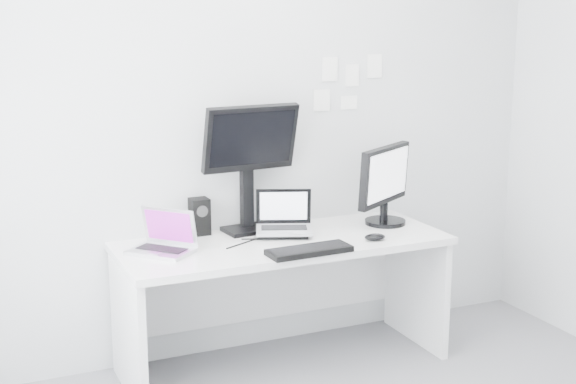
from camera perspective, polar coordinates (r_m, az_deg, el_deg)
The scene contains 14 objects.
back_wall at distance 4.59m, azimuth -2.13°, elevation 5.16°, with size 3.60×3.60×0.00m, color #B8BABD.
desk at distance 4.51m, azimuth -0.34°, elevation -7.87°, with size 1.80×0.70×0.73m, color white.
macbook at distance 4.18m, azimuth -9.04°, elevation -2.75°, with size 0.31×0.23×0.23m, color #B1B1B6.
speaker at distance 4.51m, azimuth -6.27°, elevation -1.73°, with size 0.10×0.10×0.20m, color black.
dell_laptop at distance 4.44m, azimuth -0.28°, elevation -1.53°, with size 0.31×0.24×0.26m, color #A6A8AD.
rear_monitor at distance 4.49m, azimuth -2.77°, elevation 1.78°, with size 0.55×0.20×0.74m, color black.
samsung_monitor at distance 4.71m, azimuth 6.95°, elevation 0.56°, with size 0.52×0.24×0.48m, color black.
keyboard at distance 4.15m, azimuth 1.51°, elevation -4.16°, with size 0.44×0.16×0.03m, color black.
mouse at distance 4.41m, azimuth 6.16°, elevation -3.19°, with size 0.12×0.07×0.04m, color black.
wall_note_0 at distance 4.74m, azimuth 2.97°, elevation 8.67°, with size 0.10×0.00×0.14m, color white.
wall_note_1 at distance 4.82m, azimuth 4.57°, elevation 8.23°, with size 0.09×0.00×0.13m, color white.
wall_note_2 at distance 4.89m, azimuth 6.14°, elevation 8.84°, with size 0.10×0.00×0.14m, color white.
wall_note_3 at distance 4.82m, azimuth 4.33°, elevation 6.33°, with size 0.11×0.00×0.08m, color white.
wall_note_4 at distance 4.74m, azimuth 2.39°, elevation 6.50°, with size 0.11×0.00×0.13m, color white.
Camera 1 is at (-1.71, -2.62, 1.93)m, focal length 50.31 mm.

